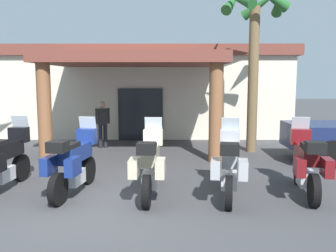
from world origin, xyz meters
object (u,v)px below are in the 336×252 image
(motorcycle_black, at_px, (2,160))
(motorcycle_blue, at_px, (73,162))
(motorcycle_silver, at_px, (229,165))
(pedestrian, at_px, (103,121))
(motel_building, at_px, (145,89))
(motorcycle_maroon, at_px, (307,163))
(palm_tree_near_portico, at_px, (255,29))
(motorcycle_cream, at_px, (150,164))

(motorcycle_black, height_order, motorcycle_blue, same)
(motorcycle_silver, xyz_separation_m, pedestrian, (-3.91, 5.47, 0.27))
(motel_building, relative_size, motorcycle_black, 5.98)
(motorcycle_blue, distance_m, motorcycle_maroon, 5.00)
(motorcycle_maroon, bearing_deg, motel_building, 30.60)
(pedestrian, bearing_deg, motel_building, 140.54)
(motorcycle_blue, distance_m, pedestrian, 5.44)
(motorcycle_maroon, height_order, palm_tree_near_portico, palm_tree_near_portico)
(motorcycle_blue, xyz_separation_m, motorcycle_silver, (3.33, -0.07, 0.00))
(motorcycle_cream, distance_m, pedestrian, 5.92)
(motorcycle_cream, bearing_deg, pedestrian, 22.29)
(motorcycle_blue, relative_size, motorcycle_maroon, 1.00)
(motorcycle_silver, bearing_deg, motel_building, 22.52)
(motorcycle_maroon, relative_size, pedestrian, 1.32)
(motorcycle_silver, relative_size, pedestrian, 1.32)
(motel_building, height_order, motorcycle_maroon, motel_building)
(palm_tree_near_portico, bearing_deg, motorcycle_maroon, -86.12)
(motorcycle_black, distance_m, motorcycle_blue, 1.67)
(motorcycle_cream, bearing_deg, motorcycle_blue, 87.49)
(motorcycle_cream, bearing_deg, motorcycle_black, 85.84)
(motorcycle_blue, bearing_deg, motorcycle_silver, -84.19)
(motorcycle_black, distance_m, pedestrian, 5.35)
(motorcycle_blue, distance_m, palm_tree_near_portico, 7.60)
(motorcycle_blue, bearing_deg, motel_building, 4.47)
(motel_building, height_order, motorcycle_silver, motel_building)
(motorcycle_cream, relative_size, palm_tree_near_portico, 0.39)
(motel_building, bearing_deg, palm_tree_near_portico, -54.22)
(pedestrian, relative_size, palm_tree_near_portico, 0.30)
(motel_building, height_order, motorcycle_blue, motel_building)
(motorcycle_silver, height_order, pedestrian, pedestrian)
(motorcycle_black, xyz_separation_m, palm_tree_near_portico, (6.34, 4.76, 3.40))
(motorcycle_black, xyz_separation_m, motorcycle_cream, (3.33, -0.24, 0.00))
(motel_building, distance_m, pedestrian, 5.09)
(motorcycle_silver, relative_size, motorcycle_maroon, 1.00)
(palm_tree_near_portico, bearing_deg, motorcycle_blue, -133.50)
(motel_building, height_order, pedestrian, motel_building)
(motorcycle_black, xyz_separation_m, motorcycle_maroon, (6.66, -0.01, 0.00))
(motorcycle_cream, bearing_deg, palm_tree_near_portico, -31.06)
(motorcycle_cream, height_order, palm_tree_near_portico, palm_tree_near_portico)
(motel_building, xyz_separation_m, pedestrian, (-1.03, -4.88, -1.01))
(pedestrian, bearing_deg, motorcycle_blue, -21.43)
(motorcycle_cream, relative_size, pedestrian, 1.32)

